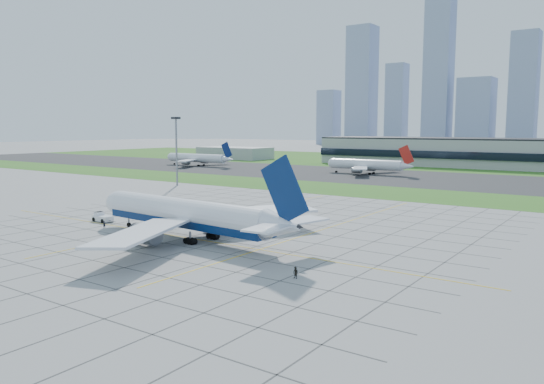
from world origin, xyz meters
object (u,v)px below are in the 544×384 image
(crew_near, at_px, (104,224))
(crew_far, at_px, (296,273))
(airliner, at_px, (187,215))
(pushback_tug, at_px, (102,217))
(distant_jet_0, at_px, (197,158))
(light_mast, at_px, (176,142))
(distant_jet_1, at_px, (367,165))

(crew_near, height_order, crew_far, crew_far)
(airliner, distance_m, pushback_tug, 30.10)
(pushback_tug, distance_m, distant_jet_0, 178.16)
(pushback_tug, relative_size, distant_jet_0, 0.17)
(airliner, bearing_deg, crew_near, -169.69)
(crew_far, bearing_deg, pushback_tug, 177.44)
(pushback_tug, height_order, crew_near, pushback_tug)
(airliner, bearing_deg, distant_jet_0, 136.91)
(pushback_tug, xyz_separation_m, crew_far, (62.19, -13.64, -0.09))
(crew_far, bearing_deg, airliner, 170.86)
(light_mast, height_order, distant_jet_0, light_mast)
(pushback_tug, bearing_deg, light_mast, 126.64)
(pushback_tug, relative_size, crew_near, 5.01)
(pushback_tug, relative_size, distant_jet_1, 0.18)
(airliner, bearing_deg, distant_jet_1, 106.55)
(crew_near, bearing_deg, light_mast, 42.96)
(crew_near, bearing_deg, airliner, -75.72)
(airliner, distance_m, crew_far, 34.51)
(light_mast, xyz_separation_m, airliner, (70.74, -67.55, -11.44))
(light_mast, height_order, crew_near, light_mast)
(crew_near, bearing_deg, distant_jet_0, 45.26)
(pushback_tug, xyz_separation_m, crew_near, (7.18, -4.83, -0.18))
(distant_jet_1, bearing_deg, crew_far, -68.30)
(airliner, distance_m, crew_near, 23.04)
(light_mast, distance_m, distant_jet_1, 94.23)
(distant_jet_0, bearing_deg, light_mast, -51.21)
(airliner, relative_size, crew_near, 35.60)
(light_mast, distance_m, airliner, 98.48)
(airliner, xyz_separation_m, distant_jet_0, (-134.35, 146.68, -0.26))
(crew_far, distance_m, distant_jet_1, 176.73)
(crew_near, relative_size, crew_far, 0.90)
(light_mast, xyz_separation_m, crew_far, (103.17, -78.68, -15.31))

